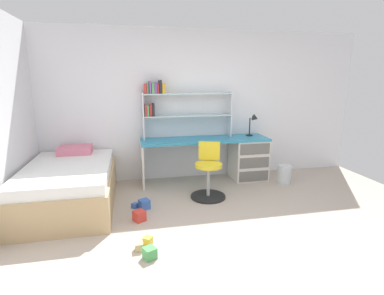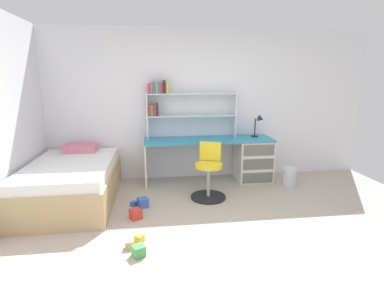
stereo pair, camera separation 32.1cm
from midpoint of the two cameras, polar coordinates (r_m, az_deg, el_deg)
name	(u,v)px [view 1 (the left image)]	position (r m, az deg, el deg)	size (l,w,h in m)	color
ground_plane	(238,245)	(3.35, 6.08, -18.25)	(6.08, 5.68, 0.02)	#B2A393
room_shell	(117,115)	(3.98, -16.60, 6.01)	(6.08, 5.68, 2.55)	silver
desk	(237,156)	(5.19, 7.01, -1.61)	(2.15, 0.57, 0.75)	teal
bookshelf_hutch	(174,103)	(4.96, -5.31, 8.55)	(1.51, 0.22, 0.96)	silver
desk_lamp	(254,122)	(5.24, 10.18, 4.94)	(0.20, 0.17, 0.38)	black
swivel_chair	(208,176)	(4.39, 1.10, -5.53)	(0.52, 0.52, 0.82)	black
bed_platform	(69,186)	(4.49, -24.55, -6.75)	(1.17, 1.82, 0.71)	tan
waste_bin	(284,174)	(5.21, 15.73, -5.01)	(0.23, 0.23, 0.31)	silver
toy_block_blue_0	(135,206)	(4.22, -13.19, -10.92)	(0.07, 0.07, 0.07)	#3860B7
toy_block_yellow_1	(148,241)	(3.36, -11.38, -17.29)	(0.09, 0.09, 0.09)	gold
toy_block_natural_2	(139,247)	(3.28, -13.12, -18.24)	(0.08, 0.08, 0.08)	tan
toy_block_green_3	(150,253)	(3.14, -11.26, -19.43)	(0.11, 0.11, 0.11)	#479E51
toy_block_red_4	(139,216)	(3.86, -12.57, -12.81)	(0.13, 0.13, 0.13)	red
toy_block_blue_5	(144,204)	(4.17, -11.44, -10.72)	(0.13, 0.13, 0.13)	#3860B7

